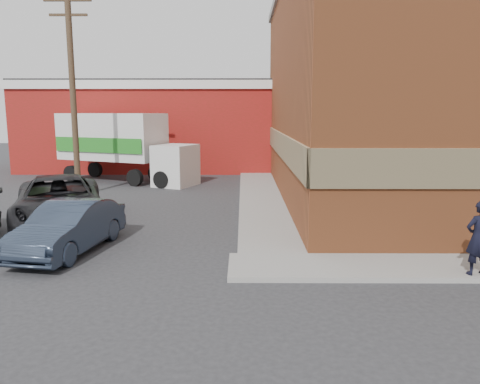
% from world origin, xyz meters
% --- Properties ---
extents(ground, '(90.00, 90.00, 0.00)m').
position_xyz_m(ground, '(0.00, 0.00, 0.00)').
color(ground, '#28282B').
rests_on(ground, ground).
extents(brick_building, '(14.25, 18.25, 9.36)m').
position_xyz_m(brick_building, '(8.50, 9.00, 4.68)').
color(brick_building, '#984D27').
rests_on(brick_building, ground).
extents(sidewalk_west, '(1.80, 18.00, 0.12)m').
position_xyz_m(sidewalk_west, '(0.60, 9.00, 0.06)').
color(sidewalk_west, gray).
rests_on(sidewalk_west, ground).
extents(warehouse, '(16.30, 8.30, 5.60)m').
position_xyz_m(warehouse, '(-6.00, 20.00, 2.81)').
color(warehouse, maroon).
rests_on(warehouse, ground).
extents(utility_pole, '(2.00, 0.26, 9.00)m').
position_xyz_m(utility_pole, '(-7.50, 9.00, 4.75)').
color(utility_pole, '#4D3826').
rests_on(utility_pole, ground).
extents(man, '(0.67, 0.50, 1.67)m').
position_xyz_m(man, '(5.01, -1.55, 0.96)').
color(man, black).
rests_on(man, sidewalk_south).
extents(sedan, '(2.07, 4.23, 1.34)m').
position_xyz_m(sedan, '(-4.76, 0.50, 0.67)').
color(sedan, '#2B3649').
rests_on(sedan, ground).
extents(suv_a, '(4.59, 6.41, 1.62)m').
position_xyz_m(suv_a, '(-6.12, 3.34, 0.81)').
color(suv_a, black).
rests_on(suv_a, ground).
extents(box_truck, '(7.58, 4.87, 3.62)m').
position_xyz_m(box_truck, '(-6.49, 13.14, 2.09)').
color(box_truck, silver).
rests_on(box_truck, ground).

